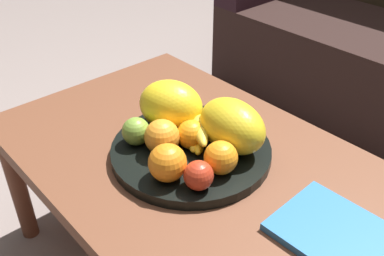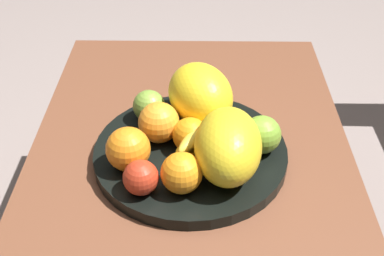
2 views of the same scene
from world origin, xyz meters
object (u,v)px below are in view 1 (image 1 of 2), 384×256
at_px(fruit_bowl, 192,150).
at_px(melon_smaller_beside, 171,105).
at_px(orange_front, 167,163).
at_px(apple_left, 136,131).
at_px(orange_left, 221,158).
at_px(melon_large_front, 232,126).
at_px(orange_back, 162,137).
at_px(banana_bunch, 197,130).
at_px(orange_right, 192,134).
at_px(apple_right, 199,175).
at_px(coffee_table, 201,177).
at_px(apple_front, 232,113).
at_px(magazine, 343,238).

relative_size(fruit_bowl, melon_smaller_beside, 2.36).
distance_m(orange_front, apple_left, 0.15).
bearing_deg(orange_left, melon_large_front, 119.58).
bearing_deg(melon_large_front, orange_back, -125.92).
bearing_deg(banana_bunch, melon_smaller_beside, -173.85).
distance_m(fruit_bowl, orange_left, 0.12).
xyz_separation_m(orange_right, apple_right, (0.12, -0.09, -0.00)).
bearing_deg(apple_left, coffee_table, 33.31).
xyz_separation_m(apple_front, apple_right, (0.12, -0.22, -0.01)).
relative_size(orange_front, apple_right, 1.31).
bearing_deg(coffee_table, orange_back, -136.91).
distance_m(coffee_table, orange_back, 0.14).
relative_size(melon_large_front, apple_right, 2.77).
xyz_separation_m(orange_front, orange_right, (-0.05, 0.11, -0.01)).
distance_m(fruit_bowl, banana_bunch, 0.05).
xyz_separation_m(fruit_bowl, orange_left, (0.11, -0.02, 0.05)).
relative_size(melon_large_front, apple_front, 2.37).
xyz_separation_m(apple_front, apple_left, (-0.10, -0.22, -0.00)).
xyz_separation_m(melon_smaller_beside, magazine, (0.48, 0.02, -0.08)).
height_order(apple_front, banana_bunch, apple_front).
bearing_deg(fruit_bowl, apple_left, -136.65).
relative_size(coffee_table, apple_left, 15.83).
distance_m(orange_right, orange_back, 0.07).
xyz_separation_m(melon_smaller_beside, orange_front, (0.15, -0.13, -0.02)).
bearing_deg(melon_smaller_beside, banana_bunch, 6.15).
bearing_deg(orange_front, melon_large_front, 86.19).
bearing_deg(magazine, fruit_bowl, -177.04).
bearing_deg(orange_front, melon_smaller_beside, 138.35).
height_order(apple_left, apple_right, apple_left).
distance_m(melon_large_front, apple_right, 0.16).
relative_size(orange_front, orange_back, 1.01).
relative_size(melon_large_front, orange_front, 2.12).
height_order(fruit_bowl, melon_large_front, melon_large_front).
height_order(orange_left, apple_right, orange_left).
distance_m(fruit_bowl, apple_front, 0.14).
relative_size(orange_front, banana_bunch, 0.48).
bearing_deg(melon_large_front, fruit_bowl, -135.00).
bearing_deg(magazine, orange_left, -171.83).
distance_m(fruit_bowl, orange_front, 0.14).
relative_size(coffee_table, apple_front, 14.34).
relative_size(orange_left, orange_right, 1.07).
distance_m(apple_front, apple_right, 0.25).
xyz_separation_m(coffee_table, orange_front, (0.02, -0.11, 0.11)).
bearing_deg(orange_front, apple_front, 101.59).
bearing_deg(banana_bunch, orange_back, -101.30).
distance_m(fruit_bowl, orange_right, 0.05).
xyz_separation_m(melon_smaller_beside, apple_front, (0.10, 0.12, -0.02)).
relative_size(coffee_table, fruit_bowl, 2.81).
bearing_deg(apple_left, melon_smaller_beside, 89.74).
height_order(coffee_table, apple_front, apple_front).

